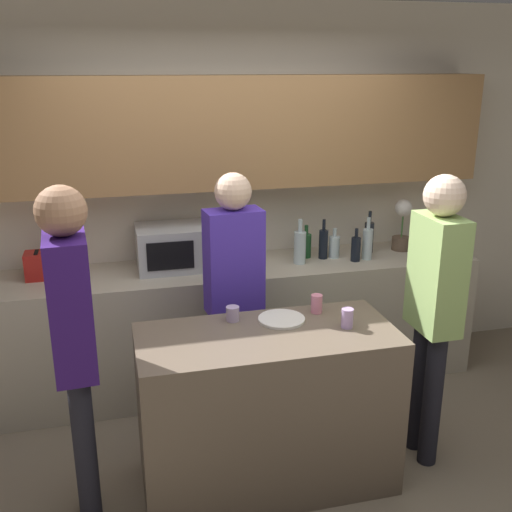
# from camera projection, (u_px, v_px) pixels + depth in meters

# --- Properties ---
(ground_plane) EXTENTS (14.00, 14.00, 0.00)m
(ground_plane) POSITION_uv_depth(u_px,v_px,m) (284.00, 507.00, 3.21)
(ground_plane) COLOR #7F705B
(back_wall) EXTENTS (6.40, 0.40, 2.70)m
(back_wall) POSITION_uv_depth(u_px,v_px,m) (220.00, 171.00, 4.28)
(back_wall) COLOR beige
(back_wall) RESTS_ON ground_plane
(back_counter) EXTENTS (3.60, 0.62, 0.91)m
(back_counter) POSITION_uv_depth(u_px,v_px,m) (230.00, 325.00, 4.36)
(back_counter) COLOR #B7AD99
(back_counter) RESTS_ON ground_plane
(kitchen_island) EXTENTS (1.38, 0.63, 0.92)m
(kitchen_island) POSITION_uv_depth(u_px,v_px,m) (267.00, 409.00, 3.29)
(kitchen_island) COLOR brown
(kitchen_island) RESTS_ON ground_plane
(microwave) EXTENTS (0.52, 0.39, 0.30)m
(microwave) POSITION_uv_depth(u_px,v_px,m) (175.00, 247.00, 4.16)
(microwave) COLOR #B7BABC
(microwave) RESTS_ON back_counter
(toaster) EXTENTS (0.26, 0.16, 0.18)m
(toaster) POSITION_uv_depth(u_px,v_px,m) (46.00, 265.00, 3.98)
(toaster) COLOR #B21E19
(toaster) RESTS_ON back_counter
(potted_plant) EXTENTS (0.14, 0.14, 0.39)m
(potted_plant) POSITION_uv_depth(u_px,v_px,m) (402.00, 225.00, 4.55)
(potted_plant) COLOR brown
(potted_plant) RESTS_ON back_counter
(bottle_0) EXTENTS (0.09, 0.09, 0.32)m
(bottle_0) POSITION_uv_depth(u_px,v_px,m) (300.00, 247.00, 4.26)
(bottle_0) COLOR silver
(bottle_0) RESTS_ON back_counter
(bottle_1) EXTENTS (0.08, 0.08, 0.24)m
(bottle_1) POSITION_uv_depth(u_px,v_px,m) (306.00, 245.00, 4.40)
(bottle_1) COLOR #194723
(bottle_1) RESTS_ON back_counter
(bottle_2) EXTENTS (0.07, 0.07, 0.30)m
(bottle_2) POSITION_uv_depth(u_px,v_px,m) (323.00, 244.00, 4.37)
(bottle_2) COLOR black
(bottle_2) RESTS_ON back_counter
(bottle_3) EXTENTS (0.08, 0.08, 0.22)m
(bottle_3) POSITION_uv_depth(u_px,v_px,m) (334.00, 246.00, 4.40)
(bottle_3) COLOR silver
(bottle_3) RESTS_ON back_counter
(bottle_4) EXTENTS (0.07, 0.07, 0.24)m
(bottle_4) POSITION_uv_depth(u_px,v_px,m) (356.00, 249.00, 4.32)
(bottle_4) COLOR black
(bottle_4) RESTS_ON back_counter
(bottle_5) EXTENTS (0.07, 0.07, 0.31)m
(bottle_5) POSITION_uv_depth(u_px,v_px,m) (367.00, 243.00, 4.35)
(bottle_5) COLOR silver
(bottle_5) RESTS_ON back_counter
(bottle_6) EXTENTS (0.07, 0.07, 0.32)m
(bottle_6) POSITION_uv_depth(u_px,v_px,m) (369.00, 237.00, 4.50)
(bottle_6) COLOR black
(bottle_6) RESTS_ON back_counter
(plate_on_island) EXTENTS (0.26, 0.26, 0.01)m
(plate_on_island) POSITION_uv_depth(u_px,v_px,m) (282.00, 319.00, 3.31)
(plate_on_island) COLOR white
(plate_on_island) RESTS_ON kitchen_island
(cup_0) EXTENTS (0.06, 0.06, 0.11)m
(cup_0) POSITION_uv_depth(u_px,v_px,m) (317.00, 304.00, 3.40)
(cup_0) COLOR pink
(cup_0) RESTS_ON kitchen_island
(cup_1) EXTENTS (0.07, 0.07, 0.08)m
(cup_1) POSITION_uv_depth(u_px,v_px,m) (233.00, 314.00, 3.30)
(cup_1) COLOR #B49DC4
(cup_1) RESTS_ON kitchen_island
(cup_2) EXTENTS (0.07, 0.07, 0.11)m
(cup_2) POSITION_uv_depth(u_px,v_px,m) (347.00, 318.00, 3.21)
(cup_2) COLOR #BC99D6
(cup_2) RESTS_ON kitchen_island
(person_left) EXTENTS (0.23, 0.35, 1.77)m
(person_left) POSITION_uv_depth(u_px,v_px,m) (73.00, 332.00, 2.82)
(person_left) COLOR black
(person_left) RESTS_ON ground_plane
(person_center) EXTENTS (0.36, 0.22, 1.67)m
(person_center) POSITION_uv_depth(u_px,v_px,m) (234.00, 283.00, 3.65)
(person_center) COLOR black
(person_center) RESTS_ON ground_plane
(person_right) EXTENTS (0.23, 0.34, 1.72)m
(person_right) POSITION_uv_depth(u_px,v_px,m) (435.00, 297.00, 3.35)
(person_right) COLOR black
(person_right) RESTS_ON ground_plane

